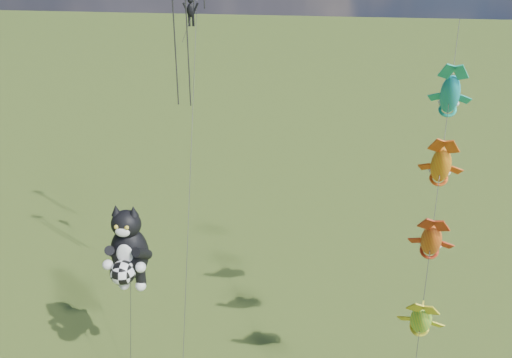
# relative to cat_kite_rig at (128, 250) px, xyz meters

# --- Properties ---
(cat_kite_rig) EXTENTS (2.37, 4.09, 11.21)m
(cat_kite_rig) POSITION_rel_cat_kite_rig_xyz_m (0.00, 0.00, 0.00)
(cat_kite_rig) COLOR brown
(cat_kite_rig) RESTS_ON ground
(fish_windsock_rig) EXTENTS (3.38, 15.70, 20.29)m
(fish_windsock_rig) POSITION_rel_cat_kite_rig_xyz_m (15.21, -1.89, 2.79)
(fish_windsock_rig) COLOR brown
(fish_windsock_rig) RESTS_ON ground
(parafoil_rig) EXTENTS (2.97, 17.39, 27.58)m
(parafoil_rig) POSITION_rel_cat_kite_rig_xyz_m (2.35, 6.77, 12.11)
(parafoil_rig) COLOR brown
(parafoil_rig) RESTS_ON ground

